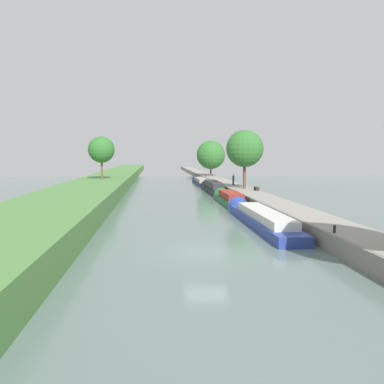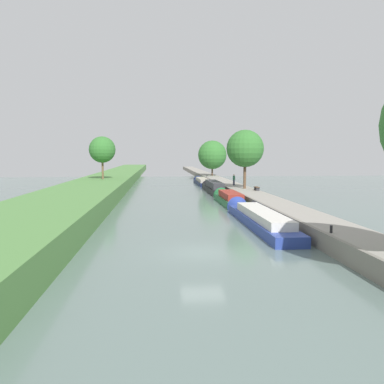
% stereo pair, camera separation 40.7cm
% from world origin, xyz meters
% --- Properties ---
extents(ground_plane, '(160.00, 160.00, 0.00)m').
position_xyz_m(ground_plane, '(0.00, 0.00, 0.00)').
color(ground_plane, slate).
extents(left_grassy_bank, '(8.10, 260.00, 1.84)m').
position_xyz_m(left_grassy_bank, '(-11.26, 0.00, 0.92)').
color(left_grassy_bank, '#518442').
rests_on(left_grassy_bank, ground_plane).
extents(right_towpath, '(3.24, 260.00, 1.07)m').
position_xyz_m(right_towpath, '(8.83, 0.00, 0.53)').
color(right_towpath, gray).
rests_on(right_towpath, ground_plane).
extents(stone_quay, '(0.25, 260.00, 1.12)m').
position_xyz_m(stone_quay, '(7.08, 0.00, 0.56)').
color(stone_quay, gray).
rests_on(stone_quay, ground_plane).
extents(narrowboat_blue, '(2.18, 16.75, 2.07)m').
position_xyz_m(narrowboat_blue, '(5.44, 8.85, 0.55)').
color(narrowboat_blue, '#283D93').
rests_on(narrowboat_blue, ground_plane).
extents(narrowboat_green, '(2.13, 10.90, 2.07)m').
position_xyz_m(narrowboat_green, '(5.59, 22.91, 0.57)').
color(narrowboat_green, '#1E6033').
rests_on(narrowboat_green, ground_plane).
extents(narrowboat_black, '(1.92, 14.68, 2.20)m').
position_xyz_m(narrowboat_black, '(5.76, 36.89, 0.69)').
color(narrowboat_black, black).
rests_on(narrowboat_black, ground_plane).
extents(narrowboat_navy, '(1.99, 14.08, 1.90)m').
position_xyz_m(narrowboat_navy, '(5.71, 52.84, 0.50)').
color(narrowboat_navy, '#141E42').
rests_on(narrowboat_navy, ground_plane).
extents(tree_rightbank_midnear, '(4.99, 4.99, 7.87)m').
position_xyz_m(tree_rightbank_midnear, '(9.06, 29.98, 6.43)').
color(tree_rightbank_midnear, brown).
rests_on(tree_rightbank_midnear, right_towpath).
extents(tree_rightbank_midfar, '(6.20, 6.20, 7.62)m').
position_xyz_m(tree_rightbank_midfar, '(9.17, 62.95, 5.59)').
color(tree_rightbank_midfar, '#4C3828').
rests_on(tree_rightbank_midfar, right_towpath).
extents(tree_leftbank_downstream, '(4.07, 4.07, 6.60)m').
position_xyz_m(tree_leftbank_downstream, '(-11.13, 39.94, 6.39)').
color(tree_leftbank_downstream, brown).
rests_on(tree_leftbank_downstream, left_grassy_bank).
extents(person_walking, '(0.34, 0.34, 1.66)m').
position_xyz_m(person_walking, '(8.69, 35.62, 1.94)').
color(person_walking, '#282D42').
rests_on(person_walking, right_towpath).
extents(mooring_bollard_near, '(0.16, 0.16, 0.45)m').
position_xyz_m(mooring_bollard_near, '(7.51, -0.29, 1.29)').
color(mooring_bollard_near, black).
rests_on(mooring_bollard_near, right_towpath).
extents(mooring_bollard_far, '(0.16, 0.16, 0.45)m').
position_xyz_m(mooring_bollard_far, '(7.51, 58.87, 1.29)').
color(mooring_bollard_far, black).
rests_on(mooring_bollard_far, right_towpath).
extents(park_bench, '(0.44, 1.50, 0.47)m').
position_xyz_m(park_bench, '(9.99, 27.05, 1.42)').
color(park_bench, '#333338').
rests_on(park_bench, right_towpath).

